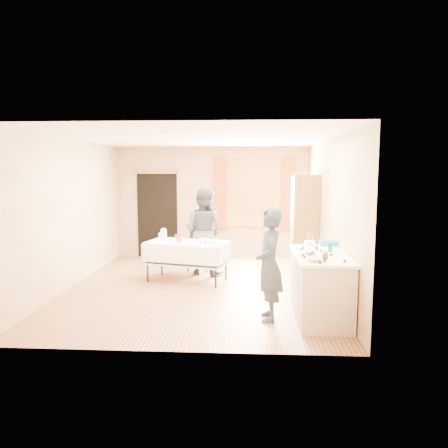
# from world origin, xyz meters

# --- Properties ---
(floor) EXTENTS (4.50, 5.50, 0.02)m
(floor) POSITION_xyz_m (0.00, 0.00, -0.01)
(floor) COLOR #9E7047
(floor) RESTS_ON ground
(ceiling) EXTENTS (4.50, 5.50, 0.02)m
(ceiling) POSITION_xyz_m (0.00, 0.00, 2.61)
(ceiling) COLOR white
(ceiling) RESTS_ON floor
(wall_back) EXTENTS (4.50, 0.02, 2.60)m
(wall_back) POSITION_xyz_m (0.00, 2.76, 1.30)
(wall_back) COLOR tan
(wall_back) RESTS_ON floor
(wall_front) EXTENTS (4.50, 0.02, 2.60)m
(wall_front) POSITION_xyz_m (0.00, -2.76, 1.30)
(wall_front) COLOR tan
(wall_front) RESTS_ON floor
(wall_left) EXTENTS (0.02, 5.50, 2.60)m
(wall_left) POSITION_xyz_m (-2.26, 0.00, 1.30)
(wall_left) COLOR tan
(wall_left) RESTS_ON floor
(wall_right) EXTENTS (0.02, 5.50, 2.60)m
(wall_right) POSITION_xyz_m (2.26, 0.00, 1.30)
(wall_right) COLOR tan
(wall_right) RESTS_ON floor
(window_frame) EXTENTS (1.32, 0.06, 1.52)m
(window_frame) POSITION_xyz_m (1.00, 2.72, 1.50)
(window_frame) COLOR olive
(window_frame) RESTS_ON wall_back
(window_pane) EXTENTS (1.20, 0.02, 1.40)m
(window_pane) POSITION_xyz_m (1.00, 2.71, 1.50)
(window_pane) COLOR white
(window_pane) RESTS_ON wall_back
(curtain_left) EXTENTS (0.28, 0.06, 1.65)m
(curtain_left) POSITION_xyz_m (0.22, 2.67, 1.50)
(curtain_left) COLOR brown
(curtain_left) RESTS_ON wall_back
(curtain_right) EXTENTS (0.28, 0.06, 1.65)m
(curtain_right) POSITION_xyz_m (1.78, 2.67, 1.50)
(curtain_right) COLOR brown
(curtain_right) RESTS_ON wall_back
(doorway) EXTENTS (0.95, 0.04, 2.00)m
(doorway) POSITION_xyz_m (-1.30, 2.73, 1.00)
(doorway) COLOR black
(doorway) RESTS_ON floor
(door_lintel) EXTENTS (1.05, 0.06, 0.08)m
(door_lintel) POSITION_xyz_m (-1.30, 2.70, 2.02)
(door_lintel) COLOR olive
(door_lintel) RESTS_ON wall_back
(cabinet) EXTENTS (0.50, 0.60, 1.98)m
(cabinet) POSITION_xyz_m (1.99, 1.20, 0.99)
(cabinet) COLOR brown
(cabinet) RESTS_ON floor
(counter) EXTENTS (0.74, 1.56, 0.91)m
(counter) POSITION_xyz_m (1.89, -1.44, 0.45)
(counter) COLOR beige
(counter) RESTS_ON floor
(party_table) EXTENTS (1.63, 1.10, 0.75)m
(party_table) POSITION_xyz_m (-0.26, 0.43, 0.45)
(party_table) COLOR black
(party_table) RESTS_ON floor
(chair) EXTENTS (0.47, 0.47, 1.08)m
(chair) POSITION_xyz_m (-0.15, 1.37, 0.32)
(chair) COLOR black
(chair) RESTS_ON floor
(girl) EXTENTS (0.62, 0.46, 1.57)m
(girl) POSITION_xyz_m (1.17, -1.59, 0.78)
(girl) COLOR #273042
(girl) RESTS_ON floor
(woman) EXTENTS (1.32, 1.27, 1.72)m
(woman) POSITION_xyz_m (-0.01, 1.03, 0.86)
(woman) COLOR black
(woman) RESTS_ON floor
(soda_can) EXTENTS (0.08, 0.08, 0.12)m
(soda_can) POSITION_xyz_m (2.05, -1.28, 0.97)
(soda_can) COLOR #077E16
(soda_can) RESTS_ON counter
(mixing_bowl) EXTENTS (0.31, 0.31, 0.05)m
(mixing_bowl) POSITION_xyz_m (1.72, -1.94, 0.93)
(mixing_bowl) COLOR white
(mixing_bowl) RESTS_ON counter
(foam_block) EXTENTS (0.16, 0.11, 0.08)m
(foam_block) POSITION_xyz_m (1.82, -0.81, 0.95)
(foam_block) COLOR white
(foam_block) RESTS_ON counter
(blue_basket) EXTENTS (0.30, 0.21, 0.08)m
(blue_basket) POSITION_xyz_m (2.13, -0.76, 0.95)
(blue_basket) COLOR blue
(blue_basket) RESTS_ON counter
(pitcher) EXTENTS (0.14, 0.14, 0.22)m
(pitcher) POSITION_xyz_m (-0.70, 0.43, 0.86)
(pitcher) COLOR silver
(pitcher) RESTS_ON party_table
(cup_red) EXTENTS (0.16, 0.16, 0.12)m
(cup_red) POSITION_xyz_m (-0.44, 0.55, 0.81)
(cup_red) COLOR red
(cup_red) RESTS_ON party_table
(cup_rainbow) EXTENTS (0.20, 0.20, 0.10)m
(cup_rainbow) POSITION_xyz_m (-0.38, 0.27, 0.80)
(cup_rainbow) COLOR red
(cup_rainbow) RESTS_ON party_table
(small_bowl) EXTENTS (0.35, 0.35, 0.06)m
(small_bowl) POSITION_xyz_m (0.06, 0.44, 0.78)
(small_bowl) COLOR white
(small_bowl) RESTS_ON party_table
(pastry_tray) EXTENTS (0.28, 0.20, 0.02)m
(pastry_tray) POSITION_xyz_m (0.20, 0.19, 0.76)
(pastry_tray) COLOR white
(pastry_tray) RESTS_ON party_table
(bottle) EXTENTS (0.11, 0.11, 0.17)m
(bottle) POSITION_xyz_m (-0.81, 0.74, 0.84)
(bottle) COLOR white
(bottle) RESTS_ON party_table
(cake_balls) EXTENTS (0.52, 1.10, 0.04)m
(cake_balls) POSITION_xyz_m (1.82, -1.63, 0.93)
(cake_balls) COLOR #3F2314
(cake_balls) RESTS_ON counter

